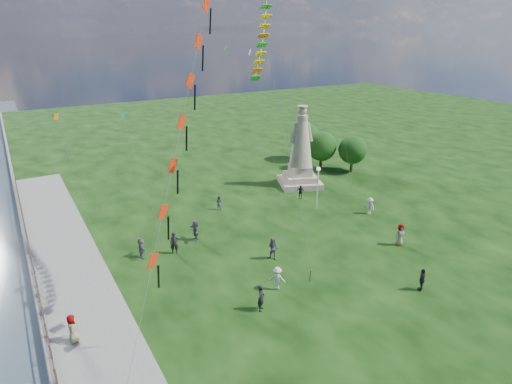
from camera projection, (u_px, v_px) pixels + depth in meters
ground at (506, 175)px, 53.54m from camera, size 106.50×160.00×0.60m
waterfront at (60, 307)px, 27.81m from camera, size 200.00×200.00×1.51m
statue at (301, 156)px, 48.18m from camera, size 5.81×5.81×9.10m
lamppost at (318, 179)px, 41.89m from camera, size 0.40×0.40×4.33m
tree_row at (323, 143)px, 55.09m from camera, size 6.28×10.91×5.18m
person_0 at (261, 298)px, 27.10m from camera, size 0.78×0.79×1.83m
person_1 at (273, 249)px, 33.11m from camera, size 0.95×1.06×1.86m
person_2 at (277, 278)px, 29.34m from camera, size 1.20×1.14×1.69m
person_3 at (422, 280)px, 29.23m from camera, size 1.09×0.85×1.66m
person_4 at (400, 235)px, 35.33m from camera, size 1.03×0.76×1.89m
person_5 at (141, 247)px, 33.50m from camera, size 0.89×1.64×1.68m
person_6 at (174, 243)px, 34.00m from camera, size 0.77×0.61×1.83m
person_7 at (219, 203)px, 42.46m from camera, size 0.76×0.82×1.45m
person_8 at (370, 206)px, 41.38m from camera, size 0.65×1.12×1.66m
person_9 at (300, 192)px, 45.16m from camera, size 0.98×0.88×1.50m
person_10 at (73, 330)px, 24.23m from camera, size 0.67×0.95×1.78m
person_11 at (195, 230)px, 36.17m from camera, size 0.92×1.78×1.84m
red_kite_train at (181, 129)px, 23.66m from camera, size 9.49×9.35×18.76m
small_kites at (212, 49)px, 42.33m from camera, size 29.80×16.48×31.54m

